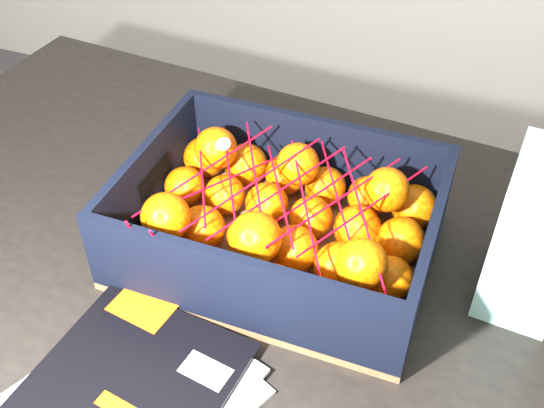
% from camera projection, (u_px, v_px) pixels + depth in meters
% --- Properties ---
extents(table, '(1.26, 0.90, 0.75)m').
position_uv_depth(table, '(221.00, 296.00, 0.95)').
color(table, black).
rests_on(table, ground).
extents(produce_crate, '(0.39, 0.30, 0.13)m').
position_uv_depth(produce_crate, '(280.00, 230.00, 0.86)').
color(produce_crate, brown).
rests_on(produce_crate, table).
extents(clementine_heap, '(0.38, 0.28, 0.11)m').
position_uv_depth(clementine_heap, '(279.00, 223.00, 0.85)').
color(clementine_heap, '#DC5A04').
rests_on(clementine_heap, produce_crate).
extents(mesh_net, '(0.33, 0.26, 0.09)m').
position_uv_depth(mesh_net, '(272.00, 194.00, 0.81)').
color(mesh_net, red).
rests_on(mesh_net, clementine_heap).
extents(retail_carton, '(0.10, 0.14, 0.20)m').
position_uv_depth(retail_carton, '(536.00, 235.00, 0.76)').
color(retail_carton, white).
rests_on(retail_carton, table).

